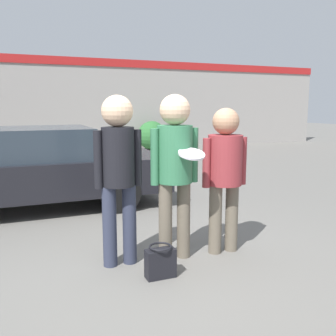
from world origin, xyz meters
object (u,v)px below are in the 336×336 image
Objects in this scene: person_left at (118,165)px; parked_car_near at (19,168)px; shrub at (152,135)px; person_right at (225,167)px; person_middle_with_frisbee at (175,161)px; handbag at (160,262)px.

person_left is 3.05m from parked_car_near.
parked_car_near is 8.95m from shrub.
person_left is 1.08× the size of person_right.
person_left is 0.38× the size of parked_car_near.
parked_car_near is at bearing -124.00° from shrub.
shrub is (2.81, 10.38, -0.45)m from person_right.
parked_car_near is (-1.59, 2.93, -0.42)m from person_middle_with_frisbee.
parked_car_near is 14.37× the size of handbag.
person_middle_with_frisbee is at bearing 50.69° from handbag.
handbag is (-0.93, -0.37, -0.86)m from person_right.
person_middle_with_frisbee is (0.61, -0.07, 0.02)m from person_left.
person_right reaches higher than shrub.
person_middle_with_frisbee is at bearing -6.93° from person_left.
person_left reaches higher than handbag.
person_middle_with_frisbee reaches higher than person_right.
person_middle_with_frisbee is 5.48× the size of handbag.
person_right is 10.76m from shrub.
parked_car_near is at bearing 110.80° from handbag.
person_middle_with_frisbee is 10.92m from shrub.
person_middle_with_frisbee is at bearing -61.59° from parked_car_near.
shrub is 11.39m from handbag.
shrub is at bearing 56.00° from parked_car_near.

